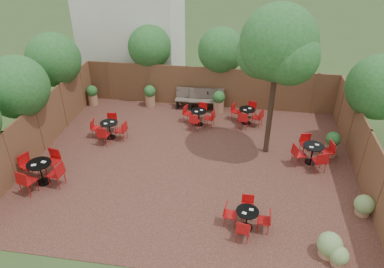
# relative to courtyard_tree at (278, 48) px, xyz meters

# --- Properties ---
(ground) EXTENTS (80.00, 80.00, 0.00)m
(ground) POSITION_rel_courtyard_tree_xyz_m (-2.75, -1.27, -4.21)
(ground) COLOR #354F23
(ground) RESTS_ON ground
(courtyard_paving) EXTENTS (12.00, 10.00, 0.02)m
(courtyard_paving) POSITION_rel_courtyard_tree_xyz_m (-2.75, -1.27, -4.20)
(courtyard_paving) COLOR #321914
(courtyard_paving) RESTS_ON ground
(fence_back) EXTENTS (12.00, 0.08, 2.00)m
(fence_back) POSITION_rel_courtyard_tree_xyz_m (-2.75, 3.73, -3.21)
(fence_back) COLOR #4D341C
(fence_back) RESTS_ON ground
(fence_left) EXTENTS (0.08, 10.00, 2.00)m
(fence_left) POSITION_rel_courtyard_tree_xyz_m (-8.75, -1.27, -3.21)
(fence_left) COLOR #4D341C
(fence_left) RESTS_ON ground
(fence_right) EXTENTS (0.08, 10.00, 2.00)m
(fence_right) POSITION_rel_courtyard_tree_xyz_m (3.25, -1.27, -3.21)
(fence_right) COLOR #4D341C
(fence_right) RESTS_ON ground
(neighbour_building) EXTENTS (5.00, 4.00, 8.00)m
(neighbour_building) POSITION_rel_courtyard_tree_xyz_m (-7.25, 6.73, -0.21)
(neighbour_building) COLOR silver
(neighbour_building) RESTS_ON ground
(overhang_foliage) EXTENTS (15.58, 10.28, 2.40)m
(overhang_foliage) POSITION_rel_courtyard_tree_xyz_m (-4.47, 1.44, -1.54)
(overhang_foliage) COLOR #1D561B
(overhang_foliage) RESTS_ON ground
(courtyard_tree) EXTENTS (2.80, 2.70, 5.70)m
(courtyard_tree) POSITION_rel_courtyard_tree_xyz_m (0.00, 0.00, 0.00)
(courtyard_tree) COLOR black
(courtyard_tree) RESTS_ON courtyard_paving
(park_bench_left) EXTENTS (1.62, 0.54, 0.99)m
(park_bench_left) POSITION_rel_courtyard_tree_xyz_m (-3.47, 3.36, -3.68)
(park_bench_left) COLOR brown
(park_bench_left) RESTS_ON courtyard_paving
(park_bench_right) EXTENTS (1.67, 0.66, 1.01)m
(park_bench_right) POSITION_rel_courtyard_tree_xyz_m (-2.80, 3.37, -3.67)
(park_bench_right) COLOR brown
(park_bench_right) RESTS_ON courtyard_paving
(bistro_tables) EXTENTS (11.08, 8.00, 0.94)m
(bistro_tables) POSITION_rel_courtyard_tree_xyz_m (-3.18, -0.83, -3.76)
(bistro_tables) COLOR black
(bistro_tables) RESTS_ON courtyard_paving
(planters) EXTENTS (11.44, 3.79, 1.07)m
(planters) POSITION_rel_courtyard_tree_xyz_m (-3.31, 2.41, -3.63)
(planters) COLOR #9B6D4D
(planters) RESTS_ON courtyard_paving
(low_shrubs) EXTENTS (1.99, 2.70, 0.74)m
(low_shrubs) POSITION_rel_courtyard_tree_xyz_m (2.11, -4.42, -3.86)
(low_shrubs) COLOR #9B6D4D
(low_shrubs) RESTS_ON courtyard_paving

